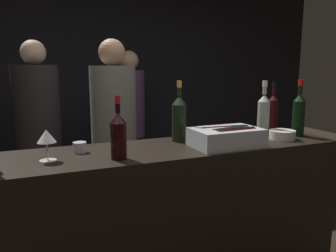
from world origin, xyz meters
name	(u,v)px	position (x,y,z in m)	size (l,w,h in m)	color
wall_back_chalkboard	(94,80)	(0.00, 2.59, 1.40)	(6.40, 0.06, 2.80)	black
bar_counter	(170,234)	(0.00, 0.26, 0.54)	(2.12, 0.52, 1.08)	black
ice_bin_with_bottles	(227,136)	(0.32, 0.15, 1.14)	(0.39, 0.26, 0.12)	#B7BABF
bowl_white	(282,134)	(0.76, 0.18, 1.11)	(0.16, 0.16, 0.06)	silver
wine_glass	(46,137)	(-0.67, 0.23, 1.20)	(0.09, 0.09, 0.16)	silver
candle_votive	(80,147)	(-0.50, 0.34, 1.11)	(0.07, 0.07, 0.06)	silver
red_wine_bottle_tall	(118,135)	(-0.33, 0.13, 1.20)	(0.08, 0.08, 0.32)	black
red_wine_bottle_black_foil	(273,111)	(0.89, 0.44, 1.23)	(0.07, 0.07, 0.36)	black
red_wine_bottle_burgundy	(299,113)	(0.93, 0.23, 1.23)	(0.08, 0.08, 0.38)	black
white_wine_bottle	(264,114)	(0.70, 0.31, 1.23)	(0.08, 0.08, 0.37)	#9EA899
champagne_bottle	(179,117)	(0.12, 0.39, 1.23)	(0.09, 0.09, 0.38)	black
person_in_hoodie	(114,136)	(-0.11, 1.17, 0.98)	(0.37, 0.37, 1.76)	black
person_blond_tee	(39,131)	(-0.68, 1.62, 0.98)	(0.39, 0.39, 1.77)	black
person_grey_polo	(130,120)	(0.28, 2.03, 0.97)	(0.33, 0.33, 1.72)	black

